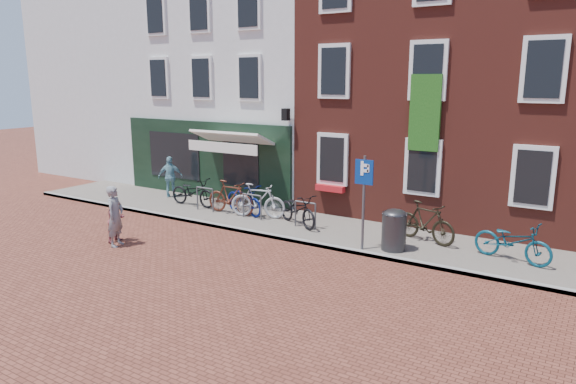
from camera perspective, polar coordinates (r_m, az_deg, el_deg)
The scene contains 17 objects.
ground at distance 15.23m, azimuth -2.02°, elevation -5.11°, with size 80.00×80.00×0.00m, color brown.
sidewalk at distance 15.96m, azimuth 4.00°, elevation -4.13°, with size 24.00×3.00×0.10m, color slate.
building_stucco at distance 23.14m, azimuth -2.70°, elevation 12.15°, with size 8.00×8.00×9.00m, color silver.
building_brick_mid at distance 20.01m, azimuth 14.48°, elevation 13.20°, with size 6.00×8.00×10.00m, color maroon.
filler_left at distance 28.09m, azimuth -15.66°, elevation 11.75°, with size 7.00×8.00×9.00m, color silver.
litter_bin at distance 14.03m, azimuth 11.60°, elevation -3.85°, with size 0.65×0.65×1.19m.
parking_sign at distance 13.67m, azimuth 8.34°, elevation 0.50°, with size 0.50×0.08×2.53m.
woman at distance 15.10m, azimuth -18.46°, elevation -2.54°, with size 0.62×0.41×1.70m, color gray.
boy at distance 15.56m, azimuth -18.36°, elevation -2.95°, with size 0.61×0.48×1.26m, color brown.
cafe_person at distance 20.40m, azimuth -12.79°, elevation 1.64°, with size 0.92×0.38×1.58m, color #6CA2AF.
bicycle_0 at distance 18.85m, azimuth -10.40°, elevation 0.01°, with size 0.68×1.94×1.02m, color black.
bicycle_1 at distance 17.54m, azimuth -6.32°, elevation -0.58°, with size 0.53×1.88×1.13m, color #502215.
bicycle_2 at distance 17.53m, azimuth -4.85°, elevation -0.75°, with size 0.68×1.94×1.02m, color #061256.
bicycle_3 at distance 16.99m, azimuth -3.33°, elevation -0.96°, with size 0.53×1.88×1.13m, color #AEAEB0.
bicycle_4 at distance 16.07m, azimuth 1.08°, elevation -1.91°, with size 0.68×1.94×1.02m, color black.
bicycle_5 at distance 14.94m, azimuth 14.91°, elevation -3.21°, with size 0.53×1.88×1.13m, color black.
bicycle_6 at distance 14.11m, azimuth 23.48°, elevation -4.99°, with size 0.68×1.94×1.02m, color #0A4053.
Camera 1 is at (8.15, -12.03, 4.56)m, focal length 32.32 mm.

